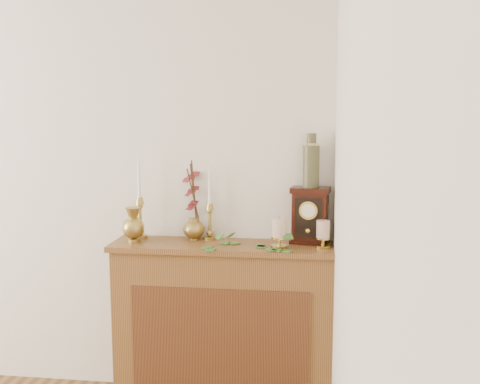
# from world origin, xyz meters

# --- Properties ---
(console_shelf) EXTENTS (1.24, 0.34, 0.93)m
(console_shelf) POSITION_xyz_m (1.40, 2.10, 0.44)
(console_shelf) COLOR brown
(console_shelf) RESTS_ON ground
(candlestick_left) EXTENTS (0.08, 0.08, 0.49)m
(candlestick_left) POSITION_xyz_m (0.91, 2.17, 1.09)
(candlestick_left) COLOR #A88D43
(candlestick_left) RESTS_ON console_shelf
(candlestick_center) EXTENTS (0.07, 0.07, 0.42)m
(candlestick_center) POSITION_xyz_m (1.31, 2.19, 1.07)
(candlestick_center) COLOR #A88D43
(candlestick_center) RESTS_ON console_shelf
(bud_vase) EXTENTS (0.12, 0.12, 0.20)m
(bud_vase) POSITION_xyz_m (0.90, 2.06, 1.03)
(bud_vase) COLOR #A88D43
(bud_vase) RESTS_ON console_shelf
(ginger_jar) EXTENTS (0.19, 0.20, 0.45)m
(ginger_jar) POSITION_xyz_m (1.21, 2.21, 1.13)
(ginger_jar) COLOR #A88D43
(ginger_jar) RESTS_ON console_shelf
(pillar_candle_left) EXTENTS (0.09, 0.09, 0.17)m
(pillar_candle_left) POSITION_xyz_m (1.71, 2.04, 1.02)
(pillar_candle_left) COLOR #B69940
(pillar_candle_left) RESTS_ON console_shelf
(pillar_candle_right) EXTENTS (0.08, 0.08, 0.16)m
(pillar_candle_right) POSITION_xyz_m (1.94, 2.07, 1.01)
(pillar_candle_right) COLOR #B69940
(pillar_candle_right) RESTS_ON console_shelf
(ivy_garland) EXTENTS (0.53, 0.22, 0.09)m
(ivy_garland) POSITION_xyz_m (1.59, 1.99, 0.95)
(ivy_garland) COLOR #3B6B28
(ivy_garland) RESTS_ON console_shelf
(mantel_clock) EXTENTS (0.23, 0.17, 0.31)m
(mantel_clock) POSITION_xyz_m (1.87, 2.18, 1.08)
(mantel_clock) COLOR #35130A
(mantel_clock) RESTS_ON console_shelf
(ceramic_vase) EXTENTS (0.09, 0.09, 0.29)m
(ceramic_vase) POSITION_xyz_m (1.87, 2.19, 1.37)
(ceramic_vase) COLOR #183128
(ceramic_vase) RESTS_ON mantel_clock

